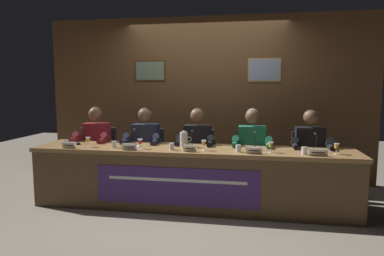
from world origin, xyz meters
name	(u,v)px	position (x,y,z in m)	size (l,w,h in m)	color
ground_plane	(192,206)	(0.00, 0.00, 0.00)	(12.00, 12.00, 0.00)	gray
wall_back_panelled	(206,100)	(0.00, 1.31, 1.30)	(5.20, 0.14, 2.60)	brown
conference_table	(190,168)	(0.00, -0.11, 0.52)	(4.00, 0.74, 0.75)	olive
chair_far_left	(101,159)	(-1.48, 0.55, 0.44)	(0.44, 0.45, 0.90)	black
panelist_far_left	(94,143)	(-1.48, 0.35, 0.71)	(0.51, 0.48, 1.23)	black
nameplate_far_left	(69,145)	(-1.51, -0.29, 0.79)	(0.18, 0.06, 0.08)	white
juice_glass_far_left	(88,140)	(-1.31, -0.16, 0.84)	(0.06, 0.06, 0.12)	white
water_cup_far_left	(66,144)	(-1.60, -0.18, 0.79)	(0.06, 0.06, 0.08)	silver
microphone_far_left	(79,139)	(-1.52, 0.02, 0.82)	(0.06, 0.17, 0.22)	black
chair_left	(149,161)	(-0.74, 0.55, 0.44)	(0.44, 0.45, 0.90)	black
panelist_left	(144,144)	(-0.74, 0.35, 0.71)	(0.51, 0.48, 1.23)	black
nameplate_left	(129,147)	(-0.72, -0.28, 0.79)	(0.19, 0.06, 0.08)	white
juice_glass_left	(140,142)	(-0.62, -0.18, 0.84)	(0.06, 0.06, 0.12)	white
water_cup_left	(114,145)	(-0.96, -0.17, 0.79)	(0.06, 0.06, 0.08)	silver
microphone_left	(133,140)	(-0.78, 0.01, 0.82)	(0.06, 0.17, 0.22)	black
chair_center	(199,163)	(0.00, 0.55, 0.44)	(0.44, 0.45, 0.90)	black
panelist_center	(196,146)	(0.00, 0.35, 0.71)	(0.51, 0.48, 1.23)	black
nameplate_center	(190,148)	(0.02, -0.25, 0.79)	(0.15, 0.06, 0.08)	white
juice_glass_center	(204,143)	(0.17, -0.15, 0.84)	(0.06, 0.06, 0.12)	white
water_cup_center	(172,147)	(-0.22, -0.18, 0.79)	(0.06, 0.06, 0.08)	silver
microphone_center	(191,142)	(-0.01, -0.01, 0.82)	(0.06, 0.17, 0.22)	black
chair_right	(251,165)	(0.74, 0.55, 0.44)	(0.44, 0.45, 0.90)	black
panelist_right	(252,148)	(0.74, 0.35, 0.71)	(0.51, 0.48, 1.23)	black
nameplate_right	(254,150)	(0.76, -0.26, 0.79)	(0.18, 0.06, 0.08)	white
juice_glass_right	(271,145)	(0.95, -0.14, 0.84)	(0.06, 0.06, 0.12)	white
water_cup_right	(238,149)	(0.58, -0.17, 0.79)	(0.06, 0.06, 0.08)	silver
microphone_right	(255,144)	(0.78, -0.02, 0.82)	(0.06, 0.17, 0.22)	black
chair_far_right	(307,167)	(1.48, 0.55, 0.44)	(0.44, 0.45, 0.90)	black
panelist_far_right	(310,149)	(1.48, 0.35, 0.71)	(0.51, 0.48, 1.23)	black
nameplate_far_right	(318,152)	(1.46, -0.26, 0.79)	(0.20, 0.06, 0.08)	white
juice_glass_far_right	(337,147)	(1.68, -0.12, 0.84)	(0.06, 0.06, 0.12)	white
water_cup_far_right	(304,151)	(1.32, -0.19, 0.79)	(0.06, 0.06, 0.08)	silver
microphone_far_right	(316,146)	(1.48, -0.01, 0.82)	(0.06, 0.17, 0.22)	black
water_pitcher_central	(184,139)	(-0.11, 0.05, 0.85)	(0.15, 0.10, 0.21)	silver
document_stack_left	(131,147)	(-0.77, -0.10, 0.76)	(0.24, 0.19, 0.01)	white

